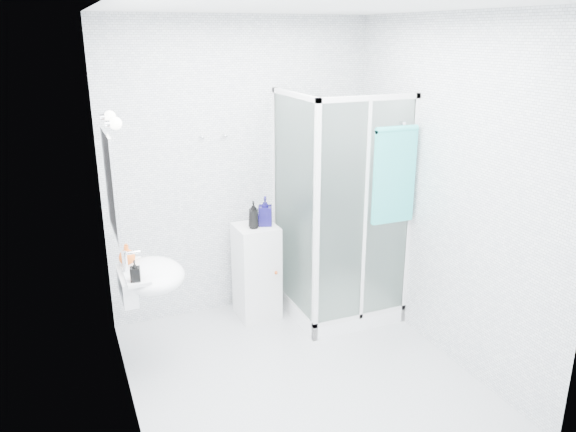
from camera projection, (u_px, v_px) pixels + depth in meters
name	position (u px, v px, depth m)	size (l,w,h in m)	color
room	(301.00, 211.00, 3.81)	(2.40, 2.60, 2.60)	white
shower_enclosure	(334.00, 269.00, 4.99)	(0.90, 0.95, 2.00)	white
wall_basin	(149.00, 276.00, 4.00)	(0.46, 0.56, 0.35)	white
mirror	(110.00, 184.00, 3.71)	(0.02, 0.60, 0.70)	white
vanity_lights	(112.00, 120.00, 3.60)	(0.10, 0.40, 0.08)	silver
wall_hooks	(214.00, 136.00, 4.72)	(0.23, 0.06, 0.03)	silver
storage_cabinet	(257.00, 271.00, 4.99)	(0.36, 0.38, 0.86)	white
hand_towel	(394.00, 173.00, 4.46)	(0.37, 0.05, 0.79)	#2DACA9
shampoo_bottle_a	(254.00, 215.00, 4.78)	(0.09, 0.09, 0.24)	black
shampoo_bottle_b	(265.00, 211.00, 4.85)	(0.11, 0.12, 0.25)	#100C49
soap_dispenser_orange	(127.00, 254.00, 4.03)	(0.12, 0.12, 0.15)	orange
soap_dispenser_black	(135.00, 271.00, 3.75)	(0.07, 0.07, 0.15)	black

